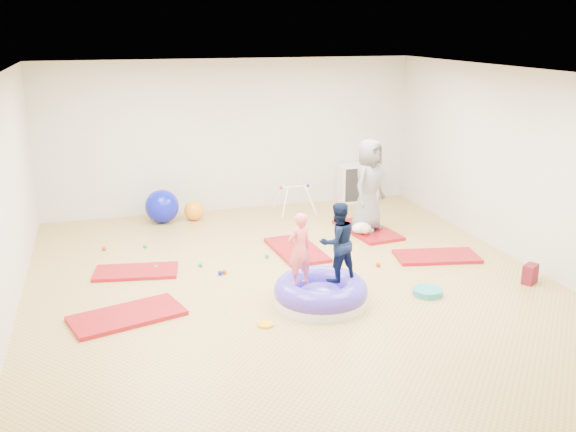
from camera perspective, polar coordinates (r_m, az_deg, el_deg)
name	(u,v)px	position (r m, az deg, el deg)	size (l,w,h in m)	color
room	(295,185)	(8.24, 0.59, 2.76)	(7.01, 8.01, 2.81)	tan
gym_mat_front_left	(127,316)	(8.02, -14.11, -8.60)	(1.31, 0.66, 0.05)	#A51827
gym_mat_mid_left	(136,272)	(9.35, -13.36, -4.84)	(1.16, 0.58, 0.05)	#A51827
gym_mat_center_back	(296,250)	(9.96, 0.76, -3.01)	(1.30, 0.65, 0.05)	#A51827
gym_mat_right	(437,256)	(9.94, 13.08, -3.52)	(1.23, 0.62, 0.05)	#A51827
gym_mat_rear_right	(367,230)	(10.98, 7.07, -1.24)	(1.34, 0.67, 0.06)	#A51827
inflatable_cushion	(321,293)	(8.11, 2.92, -6.86)	(1.19, 1.19, 0.37)	white
child_pink	(299,246)	(7.78, 1.03, -2.64)	(0.34, 0.22, 0.93)	#FF646B
child_navy	(338,238)	(7.94, 4.43, -1.98)	(0.49, 0.38, 1.01)	black
adult_caregiver	(369,185)	(10.73, 7.18, 2.75)	(0.75, 0.49, 1.54)	slate
infant	(362,228)	(10.66, 6.62, -1.08)	(0.33, 0.33, 0.19)	#CDE6F9
ball_pit_balls	(220,261)	(9.53, -6.10, -3.99)	(3.87, 1.92, 0.07)	green
exercise_ball_blue	(162,206)	(11.55, -11.14, 0.85)	(0.59, 0.59, 0.59)	#0B13B5
exercise_ball_orange	(194,211)	(11.62, -8.36, 0.48)	(0.36, 0.36, 0.36)	orange
infant_play_gym	(294,195)	(11.85, 0.58, 1.87)	(0.70, 0.66, 0.53)	silver
cube_shelf	(358,183)	(12.77, 6.21, 2.96)	(0.76, 0.37, 0.76)	silver
balance_disc	(428,292)	(8.59, 12.30, -6.61)	(0.38, 0.38, 0.08)	teal
backpack	(530,274)	(9.32, 20.72, -4.84)	(0.23, 0.14, 0.27)	#B30E25
yellow_toy	(265,324)	(7.61, -2.02, -9.60)	(0.20, 0.20, 0.03)	#FFA917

